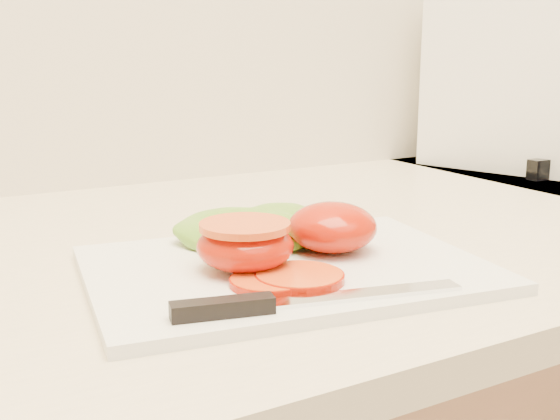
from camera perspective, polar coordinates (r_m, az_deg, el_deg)
cutting_board at (r=0.60m, az=0.47°, el=-4.82°), size 0.36×0.29×0.01m
tomato_half_dome at (r=0.63m, az=4.27°, el=-1.39°), size 0.08×0.08×0.04m
tomato_half_cut at (r=0.58m, az=-2.85°, el=-2.77°), size 0.08×0.08×0.04m
tomato_slice_0 at (r=0.56m, az=1.59°, el=-5.48°), size 0.07×0.07×0.01m
tomato_slice_1 at (r=0.55m, az=-0.87°, el=-5.82°), size 0.06×0.06×0.01m
lettuce_leaf_0 at (r=0.66m, az=-2.86°, el=-1.74°), size 0.16×0.15×0.03m
lettuce_leaf_1 at (r=0.67m, az=0.37°, el=-1.27°), size 0.15×0.13×0.03m
knife at (r=0.50m, az=0.14°, el=-7.49°), size 0.22×0.06×0.01m
appliance at (r=1.22m, az=18.93°, el=10.53°), size 0.27×0.30×0.30m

